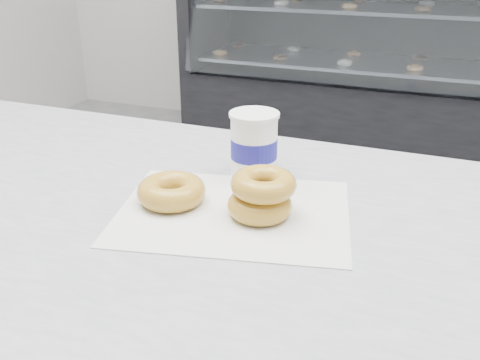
# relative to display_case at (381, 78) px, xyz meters

# --- Properties ---
(display_case) EXTENTS (2.40, 0.74, 1.25)m
(display_case) POSITION_rel_display_case_xyz_m (0.00, 0.00, 0.00)
(display_case) COLOR black
(display_case) RESTS_ON ground
(wax_paper) EXTENTS (0.39, 0.33, 0.00)m
(wax_paper) POSITION_rel_display_case_xyz_m (0.11, -2.69, 0.41)
(wax_paper) COLOR silver
(wax_paper) RESTS_ON counter
(donut_single) EXTENTS (0.12, 0.12, 0.04)m
(donut_single) POSITION_rel_display_case_xyz_m (0.01, -2.69, 0.43)
(donut_single) COLOR gold
(donut_single) RESTS_ON wax_paper
(donut_stack) EXTENTS (0.13, 0.13, 0.07)m
(donut_stack) POSITION_rel_display_case_xyz_m (0.15, -2.69, 0.44)
(donut_stack) COLOR gold
(donut_stack) RESTS_ON wax_paper
(coffee_cup) EXTENTS (0.08, 0.08, 0.11)m
(coffee_cup) POSITION_rel_display_case_xyz_m (0.09, -2.55, 0.47)
(coffee_cup) COLOR white
(coffee_cup) RESTS_ON counter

